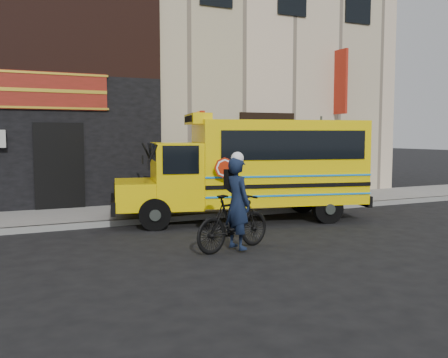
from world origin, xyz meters
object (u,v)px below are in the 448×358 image
object	(u,v)px
school_bus	(254,166)
sign_pole	(321,158)
bicycle	(234,222)
cyclist	(237,206)

from	to	relation	value
school_bus	sign_pole	xyz separation A→B (m)	(2.84, 0.85, 0.12)
school_bus	bicycle	size ratio (longest dim) A/B	3.71
school_bus	cyclist	world-z (taller)	school_bus
bicycle	sign_pole	bearing A→B (deg)	-68.88
bicycle	cyclist	size ratio (longest dim) A/B	1.04
cyclist	sign_pole	bearing A→B (deg)	-63.89
sign_pole	bicycle	world-z (taller)	sign_pole
bicycle	cyclist	world-z (taller)	cyclist
school_bus	cyclist	size ratio (longest dim) A/B	3.87
sign_pole	cyclist	world-z (taller)	sign_pole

